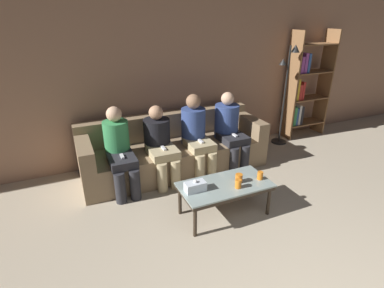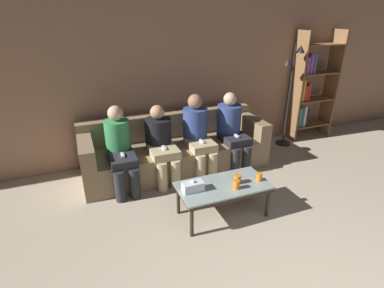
{
  "view_description": "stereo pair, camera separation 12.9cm",
  "coord_description": "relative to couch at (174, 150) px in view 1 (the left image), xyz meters",
  "views": [
    {
      "loc": [
        -1.35,
        -0.21,
        2.12
      ],
      "look_at": [
        0.0,
        2.84,
        0.65
      ],
      "focal_mm": 28.0,
      "sensor_mm": 36.0,
      "label": 1
    },
    {
      "loc": [
        -1.23,
        -0.26,
        2.12
      ],
      "look_at": [
        0.0,
        2.84,
        0.65
      ],
      "focal_mm": 28.0,
      "sensor_mm": 36.0,
      "label": 2
    }
  ],
  "objects": [
    {
      "name": "seated_person_right_end",
      "position": [
        0.81,
        -0.19,
        0.29
      ],
      "size": [
        0.35,
        0.65,
        1.08
      ],
      "color": "#28282D",
      "rests_on": "ground_plane"
    },
    {
      "name": "seated_person_mid_right",
      "position": [
        0.27,
        -0.2,
        0.3
      ],
      "size": [
        0.34,
        0.65,
        1.11
      ],
      "color": "tan",
      "rests_on": "ground_plane"
    },
    {
      "name": "wall_back",
      "position": [
        0.0,
        0.51,
        1.02
      ],
      "size": [
        12.0,
        0.06,
        2.6
      ],
      "color": "#9E755B",
      "rests_on": "ground_plane"
    },
    {
      "name": "seated_person_left_end",
      "position": [
        -0.81,
        -0.22,
        0.28
      ],
      "size": [
        0.32,
        0.69,
        1.07
      ],
      "color": "#28282D",
      "rests_on": "ground_plane"
    },
    {
      "name": "seated_person_mid_left",
      "position": [
        -0.27,
        -0.21,
        0.26
      ],
      "size": [
        0.35,
        0.68,
        1.01
      ],
      "color": "tan",
      "rests_on": "ground_plane"
    },
    {
      "name": "bookshelf",
      "position": [
        2.57,
        0.28,
        0.61
      ],
      "size": [
        0.8,
        0.32,
        1.86
      ],
      "color": "brown",
      "rests_on": "ground_plane"
    },
    {
      "name": "cup_near_right",
      "position": [
        0.22,
        -1.4,
        0.16
      ],
      "size": [
        0.07,
        0.07,
        0.1
      ],
      "color": "orange",
      "rests_on": "coffee_table"
    },
    {
      "name": "couch",
      "position": [
        0.0,
        0.0,
        0.0
      ],
      "size": [
        2.61,
        0.87,
        0.77
      ],
      "color": "#897051",
      "rests_on": "ground_plane"
    },
    {
      "name": "cup_far_center",
      "position": [
        0.54,
        -1.34,
        0.16
      ],
      "size": [
        0.06,
        0.06,
        0.09
      ],
      "color": "orange",
      "rests_on": "coffee_table"
    },
    {
      "name": "cup_near_left",
      "position": [
        0.29,
        -1.3,
        0.16
      ],
      "size": [
        0.08,
        0.08,
        0.1
      ],
      "color": "orange",
      "rests_on": "coffee_table"
    },
    {
      "name": "standing_lamp",
      "position": [
        2.06,
        0.14,
        0.73
      ],
      "size": [
        0.31,
        0.26,
        1.66
      ],
      "color": "black",
      "rests_on": "ground_plane"
    },
    {
      "name": "coffee_table",
      "position": [
        0.13,
        -1.28,
        0.07
      ],
      "size": [
        1.01,
        0.51,
        0.39
      ],
      "color": "#8C9E99",
      "rests_on": "ground_plane"
    },
    {
      "name": "tissue_box",
      "position": [
        -0.23,
        -1.26,
        0.16
      ],
      "size": [
        0.22,
        0.12,
        0.13
      ],
      "color": "silver",
      "rests_on": "coffee_table"
    }
  ]
}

